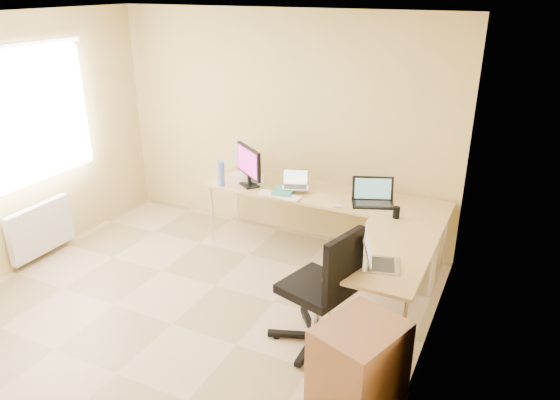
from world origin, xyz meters
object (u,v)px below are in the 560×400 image
at_px(desk_main, 324,224).
at_px(water_bottle, 221,174).
at_px(desk_return, 385,288).
at_px(laptop_center, 295,180).
at_px(keyboard, 280,195).
at_px(desk_fan, 243,161).
at_px(monitor, 249,166).
at_px(office_chair, 316,291).
at_px(mug, 255,179).
at_px(laptop_black, 374,192).
at_px(laptop_return, 382,253).
at_px(cabinet, 358,376).

height_order(desk_main, water_bottle, water_bottle).
bearing_deg(desk_return, laptop_center, 144.97).
xyz_separation_m(keyboard, desk_fan, (-0.73, 0.50, 0.14)).
xyz_separation_m(desk_main, monitor, (-0.84, -0.16, 0.59)).
bearing_deg(desk_main, office_chair, -70.77).
height_order(mug, water_bottle, water_bottle).
height_order(desk_return, laptop_center, laptop_center).
xyz_separation_m(desk_main, office_chair, (0.52, -1.50, 0.14)).
distance_m(desk_main, office_chair, 1.59).
height_order(desk_return, mug, mug).
distance_m(monitor, water_bottle, 0.33).
relative_size(laptop_center, water_bottle, 1.03).
height_order(monitor, laptop_black, monitor).
distance_m(mug, office_chair, 1.99).
bearing_deg(laptop_return, cabinet, 172.25).
bearing_deg(office_chair, laptop_return, 42.06).
bearing_deg(cabinet, laptop_center, 143.68).
xyz_separation_m(desk_return, cabinet, (0.13, -1.16, -0.01)).
height_order(desk_return, office_chair, office_chair).
height_order(laptop_black, water_bottle, water_bottle).
relative_size(monitor, desk_fan, 1.81).
bearing_deg(cabinet, keyboard, 148.12).
relative_size(monitor, water_bottle, 1.88).
height_order(laptop_center, water_bottle, water_bottle).
bearing_deg(water_bottle, desk_main, 14.80).
bearing_deg(desk_fan, desk_main, -26.01).
xyz_separation_m(laptop_center, laptop_black, (0.87, 0.03, -0.01)).
bearing_deg(cabinet, desk_return, 115.66).
xyz_separation_m(desk_fan, office_chair, (1.65, -1.70, -0.38)).
relative_size(keyboard, cabinet, 0.60).
height_order(office_chair, cabinet, office_chair).
xyz_separation_m(mug, cabinet, (1.93, -2.10, -0.42)).
xyz_separation_m(water_bottle, laptop_return, (2.11, -0.98, -0.02)).
relative_size(desk_fan, cabinet, 0.37).
bearing_deg(water_bottle, laptop_black, 7.58).
xyz_separation_m(desk_main, desk_return, (0.98, -1.00, 0.00)).
xyz_separation_m(office_chair, cabinet, (0.58, -0.66, -0.14)).
xyz_separation_m(monitor, mug, (0.02, 0.09, -0.18)).
distance_m(desk_return, laptop_center, 1.65).
bearing_deg(monitor, office_chair, -8.21).
bearing_deg(desk_return, mug, 152.53).
relative_size(laptop_center, office_chair, 0.26).
bearing_deg(desk_fan, laptop_return, -50.85).
distance_m(laptop_center, mug, 0.52).
bearing_deg(desk_fan, water_bottle, -105.94).
bearing_deg(keyboard, laptop_black, 16.69).
height_order(keyboard, laptop_return, laptop_return).
height_order(water_bottle, cabinet, water_bottle).
bearing_deg(mug, cabinet, -47.39).
height_order(keyboard, water_bottle, water_bottle).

